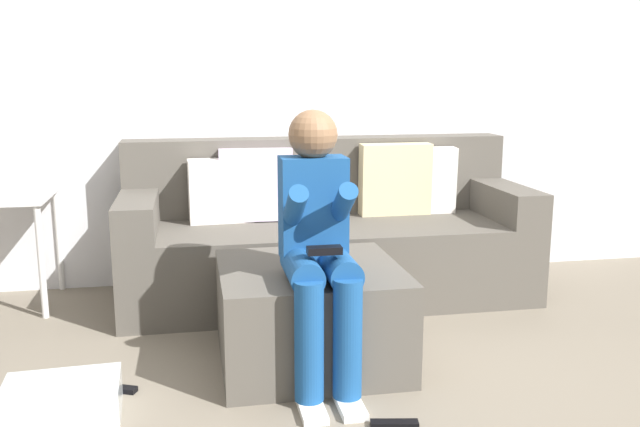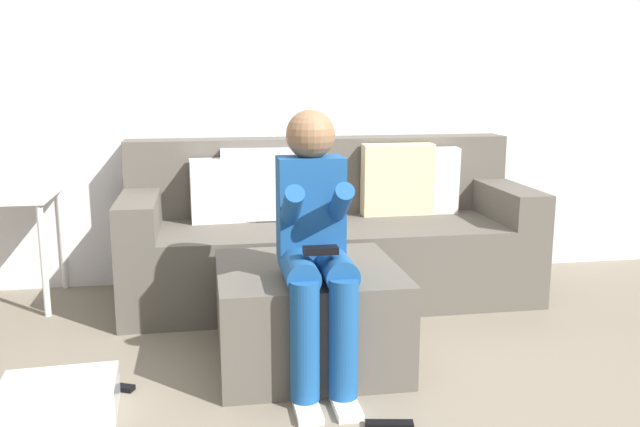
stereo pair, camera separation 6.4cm
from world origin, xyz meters
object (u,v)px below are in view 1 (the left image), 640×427
object	(u,v)px
remote_by_storage_bin	(116,388)
couch_sectional	(325,235)
ottoman	(310,314)
storage_bin	(62,400)
person_seated	(318,241)
remote_near_ottoman	(394,424)

from	to	relation	value
remote_by_storage_bin	couch_sectional	bearing A→B (deg)	69.32
couch_sectional	ottoman	size ratio (longest dim) A/B	2.90
ottoman	storage_bin	size ratio (longest dim) A/B	1.87
couch_sectional	remote_by_storage_bin	world-z (taller)	couch_sectional
ottoman	storage_bin	distance (m)	1.11
ottoman	person_seated	world-z (taller)	person_seated
remote_by_storage_bin	storage_bin	bearing A→B (deg)	-107.96
person_seated	remote_near_ottoman	world-z (taller)	person_seated
remote_near_ottoman	remote_by_storage_bin	xyz separation A→B (m)	(-1.08, 0.51, 0.00)
remote_near_ottoman	remote_by_storage_bin	distance (m)	1.19
couch_sectional	remote_by_storage_bin	xyz separation A→B (m)	(-1.13, -1.15, -0.35)
person_seated	remote_near_ottoman	size ratio (longest dim) A/B	6.40
remote_near_ottoman	ottoman	bearing A→B (deg)	117.84
person_seated	ottoman	bearing A→B (deg)	89.37
couch_sectional	remote_near_ottoman	size ratio (longest dim) A/B	13.01
person_seated	remote_by_storage_bin	world-z (taller)	person_seated
person_seated	remote_by_storage_bin	xyz separation A→B (m)	(-0.86, 0.07, -0.62)
remote_near_ottoman	person_seated	bearing A→B (deg)	126.11
storage_bin	remote_near_ottoman	world-z (taller)	storage_bin
person_seated	storage_bin	bearing A→B (deg)	-173.01
couch_sectional	person_seated	bearing A→B (deg)	-102.49
storage_bin	person_seated	bearing A→B (deg)	6.99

